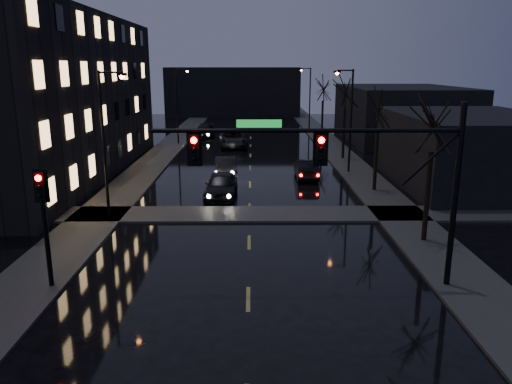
{
  "coord_description": "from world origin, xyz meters",
  "views": [
    {
      "loc": [
        0.14,
        -8.6,
        8.22
      ],
      "look_at": [
        0.31,
        11.22,
        3.2
      ],
      "focal_mm": 35.0,
      "sensor_mm": 36.0,
      "label": 1
    }
  ],
  "objects_px": {
    "oncoming_car_c": "(233,139)",
    "oncoming_car_d": "(204,131)",
    "lead_car": "(306,169)",
    "oncoming_car_a": "(221,185)",
    "oncoming_car_b": "(226,166)"
  },
  "relations": [
    {
      "from": "oncoming_car_c",
      "to": "oncoming_car_d",
      "type": "distance_m",
      "value": 8.19
    },
    {
      "from": "oncoming_car_b",
      "to": "oncoming_car_d",
      "type": "height_order",
      "value": "oncoming_car_d"
    },
    {
      "from": "oncoming_car_a",
      "to": "lead_car",
      "type": "bearing_deg",
      "value": 44.96
    },
    {
      "from": "oncoming_car_b",
      "to": "lead_car",
      "type": "bearing_deg",
      "value": -18.58
    },
    {
      "from": "oncoming_car_a",
      "to": "oncoming_car_b",
      "type": "distance_m",
      "value": 6.78
    },
    {
      "from": "oncoming_car_d",
      "to": "lead_car",
      "type": "bearing_deg",
      "value": -63.8
    },
    {
      "from": "lead_car",
      "to": "oncoming_car_d",
      "type": "bearing_deg",
      "value": -66.15
    },
    {
      "from": "oncoming_car_d",
      "to": "oncoming_car_c",
      "type": "bearing_deg",
      "value": -60.73
    },
    {
      "from": "oncoming_car_a",
      "to": "lead_car",
      "type": "xyz_separation_m",
      "value": [
        6.07,
        5.59,
        -0.09
      ]
    },
    {
      "from": "oncoming_car_b",
      "to": "oncoming_car_d",
      "type": "bearing_deg",
      "value": 92.17
    },
    {
      "from": "oncoming_car_c",
      "to": "lead_car",
      "type": "distance_m",
      "value": 16.09
    },
    {
      "from": "oncoming_car_a",
      "to": "lead_car",
      "type": "height_order",
      "value": "oncoming_car_a"
    },
    {
      "from": "oncoming_car_d",
      "to": "oncoming_car_b",
      "type": "bearing_deg",
      "value": -77.7
    },
    {
      "from": "oncoming_car_c",
      "to": "oncoming_car_d",
      "type": "relative_size",
      "value": 1.17
    },
    {
      "from": "oncoming_car_a",
      "to": "oncoming_car_d",
      "type": "relative_size",
      "value": 0.95
    }
  ]
}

